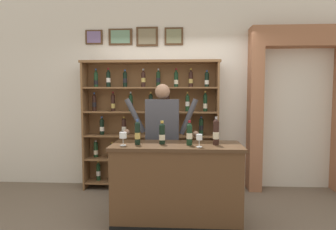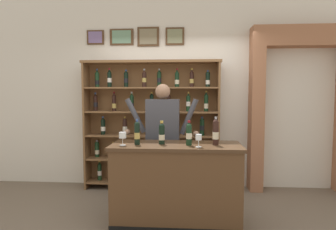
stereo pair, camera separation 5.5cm
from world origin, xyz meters
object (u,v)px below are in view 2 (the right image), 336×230
(tasting_bottle_brunello, at_px, (216,132))
(wine_glass_spare, at_px, (123,136))
(tasting_bottle_rosso, at_px, (137,133))
(tasting_bottle_bianco, at_px, (189,134))
(wine_shelf, at_px, (152,121))
(shopkeeper, at_px, (163,130))
(wine_glass_center, at_px, (199,138))
(tasting_counter, at_px, (176,184))
(tasting_bottle_riserva, at_px, (162,133))

(tasting_bottle_brunello, relative_size, wine_glass_spare, 2.12)
(tasting_bottle_rosso, relative_size, tasting_bottle_bianco, 1.03)
(wine_shelf, bearing_deg, tasting_bottle_bianco, -65.52)
(shopkeeper, bearing_deg, tasting_bottle_brunello, -41.17)
(tasting_bottle_rosso, distance_m, wine_glass_center, 0.72)
(shopkeeper, distance_m, tasting_bottle_brunello, 0.89)
(tasting_bottle_bianco, bearing_deg, tasting_counter, 161.01)
(tasting_bottle_rosso, bearing_deg, tasting_bottle_brunello, 2.15)
(tasting_bottle_bianco, distance_m, wine_glass_center, 0.16)
(tasting_bottle_rosso, distance_m, wine_glass_spare, 0.17)
(tasting_counter, bearing_deg, tasting_bottle_brunello, -1.97)
(shopkeeper, xyz_separation_m, wine_glass_spare, (-0.40, -0.69, 0.02))
(tasting_counter, relative_size, tasting_bottle_riserva, 5.55)
(tasting_bottle_riserva, bearing_deg, wine_shelf, 102.58)
(tasting_bottle_riserva, relative_size, tasting_bottle_bianco, 0.95)
(tasting_counter, bearing_deg, tasting_bottle_rosso, -173.72)
(tasting_counter, height_order, wine_glass_center, wine_glass_center)
(shopkeeper, bearing_deg, wine_shelf, 109.12)
(wine_shelf, distance_m, wine_glass_center, 1.61)
(tasting_bottle_rosso, distance_m, tasting_bottle_bianco, 0.61)
(tasting_counter, height_order, tasting_bottle_riserva, tasting_bottle_riserva)
(tasting_bottle_rosso, relative_size, tasting_bottle_riserva, 1.08)
(wine_shelf, xyz_separation_m, wine_glass_center, (0.71, -1.45, -0.04))
(wine_shelf, relative_size, wine_glass_spare, 14.29)
(tasting_bottle_rosso, bearing_deg, tasting_bottle_riserva, 10.23)
(tasting_bottle_rosso, bearing_deg, wine_shelf, 90.03)
(tasting_bottle_brunello, distance_m, wine_glass_center, 0.26)
(tasting_bottle_riserva, distance_m, wine_glass_center, 0.46)
(tasting_counter, relative_size, wine_glass_center, 10.57)
(wine_glass_spare, bearing_deg, wine_glass_center, -2.84)
(shopkeeper, bearing_deg, tasting_bottle_riserva, -86.08)
(wine_shelf, xyz_separation_m, tasting_bottle_bianco, (0.61, -1.33, -0.01))
(wine_glass_center, bearing_deg, shopkeeper, 122.33)
(wine_glass_center, bearing_deg, wine_shelf, 116.22)
(tasting_counter, height_order, tasting_bottle_brunello, tasting_bottle_brunello)
(tasting_bottle_brunello, bearing_deg, tasting_bottle_riserva, 178.45)
(tasting_bottle_brunello, bearing_deg, wine_shelf, 125.23)
(shopkeeper, relative_size, tasting_bottle_rosso, 5.67)
(wine_shelf, distance_m, wine_glass_spare, 1.41)
(tasting_bottle_bianco, height_order, tasting_bottle_brunello, tasting_bottle_brunello)
(tasting_bottle_brunello, bearing_deg, shopkeeper, 138.83)
(tasting_bottle_rosso, xyz_separation_m, wine_glass_center, (0.71, -0.12, -0.04))
(tasting_bottle_riserva, bearing_deg, tasting_bottle_brunello, -1.55)
(tasting_bottle_bianco, bearing_deg, tasting_bottle_rosso, 179.83)
(tasting_counter, height_order, tasting_bottle_bianco, tasting_bottle_bianco)
(wine_shelf, height_order, tasting_bottle_bianco, wine_shelf)
(tasting_bottle_rosso, relative_size, wine_glass_spare, 1.93)
(wine_shelf, bearing_deg, tasting_bottle_riserva, -77.42)
(tasting_counter, height_order, shopkeeper, shopkeeper)
(wine_glass_spare, bearing_deg, wine_shelf, 83.73)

